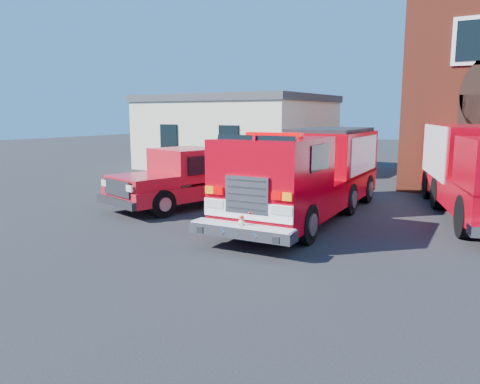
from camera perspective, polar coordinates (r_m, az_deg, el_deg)
The scene contains 4 objects.
ground at distance 13.24m, azimuth 2.75°, elevation -4.82°, with size 100.00×100.00×0.00m, color black.
side_building at distance 28.62m, azimuth -0.30°, elevation 7.38°, with size 10.20×8.20×4.35m.
fire_engine at distance 14.98m, azimuth 8.43°, elevation 2.41°, with size 3.09×9.22×2.80m.
pickup_truck at distance 16.97m, azimuth -5.64°, elevation 1.69°, with size 3.82×6.69×2.07m.
Camera 1 is at (6.22, -11.22, 3.28)m, focal length 35.00 mm.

